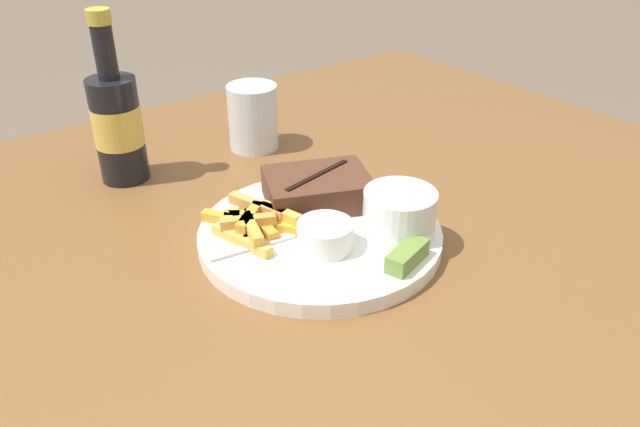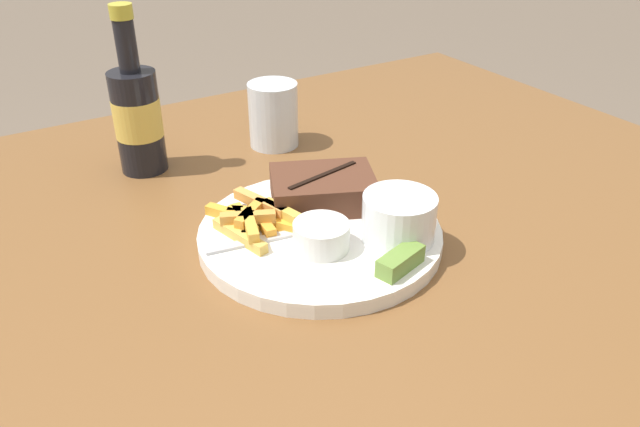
# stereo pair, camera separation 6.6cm
# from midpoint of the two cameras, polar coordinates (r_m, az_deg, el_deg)

# --- Properties ---
(dining_table) EXTENTS (1.27, 1.06, 0.75)m
(dining_table) POSITION_cam_midpoint_polar(r_m,az_deg,el_deg) (0.77, -2.48, -7.63)
(dining_table) COLOR brown
(dining_table) RESTS_ON ground_plane
(dinner_plate) EXTENTS (0.28, 0.28, 0.02)m
(dinner_plate) POSITION_cam_midpoint_polar(r_m,az_deg,el_deg) (0.72, -2.64, -2.06)
(dinner_plate) COLOR white
(dinner_plate) RESTS_ON dining_table
(steak_portion) EXTENTS (0.15, 0.13, 0.04)m
(steak_portion) POSITION_cam_midpoint_polar(r_m,az_deg,el_deg) (0.76, -2.74, 2.19)
(steak_portion) COLOR #512D1E
(steak_portion) RESTS_ON dinner_plate
(fries_pile) EXTENTS (0.09, 0.12, 0.02)m
(fries_pile) POSITION_cam_midpoint_polar(r_m,az_deg,el_deg) (0.72, -8.75, -0.89)
(fries_pile) COLOR gold
(fries_pile) RESTS_ON dinner_plate
(coleslaw_cup) EXTENTS (0.08, 0.08, 0.05)m
(coleslaw_cup) POSITION_cam_midpoint_polar(r_m,az_deg,el_deg) (0.69, 4.58, 0.19)
(coleslaw_cup) COLOR white
(coleslaw_cup) RESTS_ON dinner_plate
(dipping_sauce_cup) EXTENTS (0.06, 0.06, 0.03)m
(dipping_sauce_cup) POSITION_cam_midpoint_polar(r_m,az_deg,el_deg) (0.67, -2.33, -2.01)
(dipping_sauce_cup) COLOR silver
(dipping_sauce_cup) RESTS_ON dinner_plate
(pickle_spear) EXTENTS (0.06, 0.04, 0.02)m
(pickle_spear) POSITION_cam_midpoint_polar(r_m,az_deg,el_deg) (0.65, 5.11, -3.96)
(pickle_spear) COLOR olive
(pickle_spear) RESTS_ON dinner_plate
(fork_utensil) EXTENTS (0.13, 0.03, 0.00)m
(fork_utensil) POSITION_cam_midpoint_polar(r_m,az_deg,el_deg) (0.69, -8.10, -2.85)
(fork_utensil) COLOR #B7B7BC
(fork_utensil) RESTS_ON dinner_plate
(beer_bottle) EXTENTS (0.07, 0.07, 0.23)m
(beer_bottle) POSITION_cam_midpoint_polar(r_m,az_deg,el_deg) (0.89, -20.14, 7.74)
(beer_bottle) COLOR black
(beer_bottle) RESTS_ON dining_table
(drinking_glass) EXTENTS (0.07, 0.07, 0.10)m
(drinking_glass) POSITION_cam_midpoint_polar(r_m,az_deg,el_deg) (0.95, -8.16, 8.69)
(drinking_glass) COLOR silver
(drinking_glass) RESTS_ON dining_table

